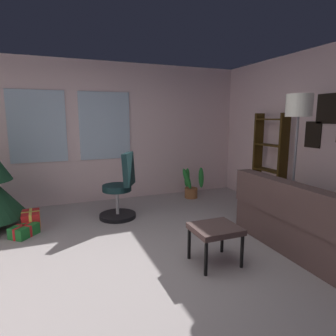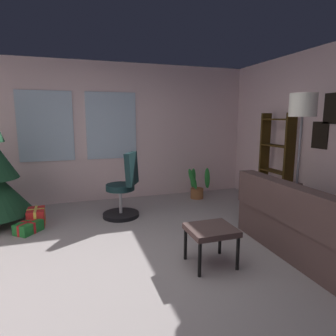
{
  "view_description": "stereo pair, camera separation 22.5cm",
  "coord_description": "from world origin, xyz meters",
  "px_view_note": "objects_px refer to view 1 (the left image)",
  "views": [
    {
      "loc": [
        -0.75,
        -2.51,
        1.53
      ],
      "look_at": [
        0.59,
        0.85,
        0.9
      ],
      "focal_mm": 30.81,
      "sensor_mm": 36.0,
      "label": 1
    },
    {
      "loc": [
        -0.54,
        -2.59,
        1.53
      ],
      "look_at": [
        0.59,
        0.85,
        0.9
      ],
      "focal_mm": 30.81,
      "sensor_mm": 36.0,
      "label": 2
    }
  ],
  "objects_px": {
    "footstool": "(215,231)",
    "potted_plant": "(191,185)",
    "floor_lamp": "(298,118)",
    "gift_box_green": "(24,231)",
    "bookshelf": "(269,168)",
    "office_chair": "(121,193)",
    "gift_box_red": "(31,220)"
  },
  "relations": [
    {
      "from": "footstool",
      "to": "potted_plant",
      "type": "xyz_separation_m",
      "value": [
        0.9,
        2.38,
        -0.11
      ]
    },
    {
      "from": "floor_lamp",
      "to": "gift_box_green",
      "type": "bearing_deg",
      "value": 159.96
    },
    {
      "from": "gift_box_green",
      "to": "bookshelf",
      "type": "distance_m",
      "value": 3.81
    },
    {
      "from": "office_chair",
      "to": "potted_plant",
      "type": "bearing_deg",
      "value": 22.24
    },
    {
      "from": "gift_box_red",
      "to": "floor_lamp",
      "type": "relative_size",
      "value": 0.19
    },
    {
      "from": "gift_box_green",
      "to": "potted_plant",
      "type": "xyz_separation_m",
      "value": [
        2.85,
        0.84,
        0.17
      ]
    },
    {
      "from": "gift_box_red",
      "to": "bookshelf",
      "type": "bearing_deg",
      "value": -7.92
    },
    {
      "from": "office_chair",
      "to": "floor_lamp",
      "type": "height_order",
      "value": "floor_lamp"
    },
    {
      "from": "office_chair",
      "to": "potted_plant",
      "type": "xyz_separation_m",
      "value": [
        1.51,
        0.62,
        -0.15
      ]
    },
    {
      "from": "potted_plant",
      "to": "bookshelf",
      "type": "bearing_deg",
      "value": -50.54
    },
    {
      "from": "gift_box_green",
      "to": "floor_lamp",
      "type": "bearing_deg",
      "value": -20.04
    },
    {
      "from": "bookshelf",
      "to": "floor_lamp",
      "type": "relative_size",
      "value": 0.88
    },
    {
      "from": "gift_box_red",
      "to": "floor_lamp",
      "type": "bearing_deg",
      "value": -24.48
    },
    {
      "from": "gift_box_red",
      "to": "bookshelf",
      "type": "relative_size",
      "value": 0.22
    },
    {
      "from": "floor_lamp",
      "to": "potted_plant",
      "type": "distance_m",
      "value": 2.46
    },
    {
      "from": "bookshelf",
      "to": "gift_box_red",
      "type": "bearing_deg",
      "value": 172.08
    },
    {
      "from": "office_chair",
      "to": "bookshelf",
      "type": "bearing_deg",
      "value": -10.94
    },
    {
      "from": "footstool",
      "to": "gift_box_green",
      "type": "bearing_deg",
      "value": 141.72
    },
    {
      "from": "floor_lamp",
      "to": "gift_box_red",
      "type": "bearing_deg",
      "value": 155.52
    },
    {
      "from": "gift_box_red",
      "to": "bookshelf",
      "type": "distance_m",
      "value": 3.76
    },
    {
      "from": "gift_box_green",
      "to": "bookshelf",
      "type": "bearing_deg",
      "value": -3.73
    },
    {
      "from": "footstool",
      "to": "floor_lamp",
      "type": "bearing_deg",
      "value": 13.62
    },
    {
      "from": "footstool",
      "to": "gift_box_red",
      "type": "bearing_deg",
      "value": 136.14
    },
    {
      "from": "office_chair",
      "to": "floor_lamp",
      "type": "distance_m",
      "value": 2.69
    },
    {
      "from": "footstool",
      "to": "gift_box_red",
      "type": "height_order",
      "value": "footstool"
    },
    {
      "from": "gift_box_green",
      "to": "potted_plant",
      "type": "relative_size",
      "value": 0.65
    },
    {
      "from": "gift_box_red",
      "to": "gift_box_green",
      "type": "relative_size",
      "value": 0.89
    },
    {
      "from": "bookshelf",
      "to": "office_chair",
      "type": "bearing_deg",
      "value": 169.06
    },
    {
      "from": "footstool",
      "to": "gift_box_green",
      "type": "xyz_separation_m",
      "value": [
        -1.95,
        1.54,
        -0.28
      ]
    },
    {
      "from": "gift_box_red",
      "to": "gift_box_green",
      "type": "bearing_deg",
      "value": -104.78
    },
    {
      "from": "footstool",
      "to": "floor_lamp",
      "type": "xyz_separation_m",
      "value": [
        1.36,
        0.33,
        1.17
      ]
    },
    {
      "from": "gift_box_red",
      "to": "floor_lamp",
      "type": "height_order",
      "value": "floor_lamp"
    }
  ]
}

